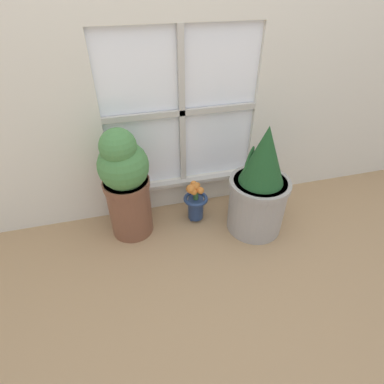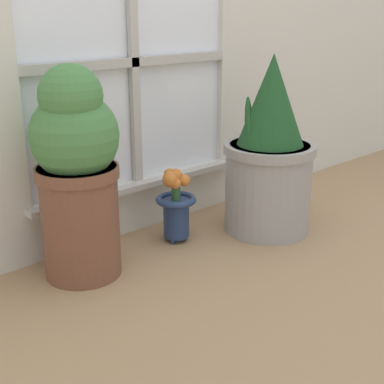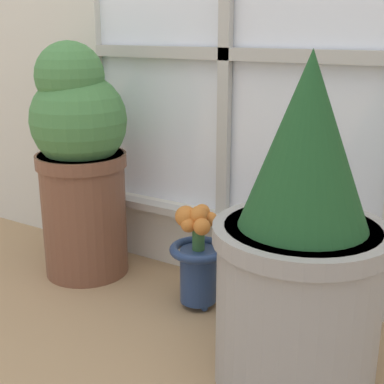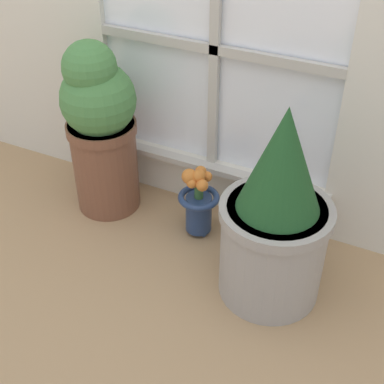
% 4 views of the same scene
% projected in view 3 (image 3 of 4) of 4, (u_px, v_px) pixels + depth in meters
% --- Properties ---
extents(ground_plane, '(10.00, 10.00, 0.00)m').
position_uv_depth(ground_plane, '(118.00, 355.00, 1.32)').
color(ground_plane, tan).
extents(potted_plant_left, '(0.30, 0.30, 0.74)m').
position_uv_depth(potted_plant_left, '(80.00, 158.00, 1.67)').
color(potted_plant_left, brown).
rests_on(potted_plant_left, ground_plane).
extents(potted_plant_right, '(0.38, 0.38, 0.74)m').
position_uv_depth(potted_plant_right, '(300.00, 248.00, 1.14)').
color(potted_plant_right, '#9E9993').
rests_on(potted_plant_right, ground_plane).
extents(flower_vase, '(0.17, 0.17, 0.31)m').
position_uv_depth(flower_vase, '(198.00, 256.00, 1.51)').
color(flower_vase, navy).
rests_on(flower_vase, ground_plane).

